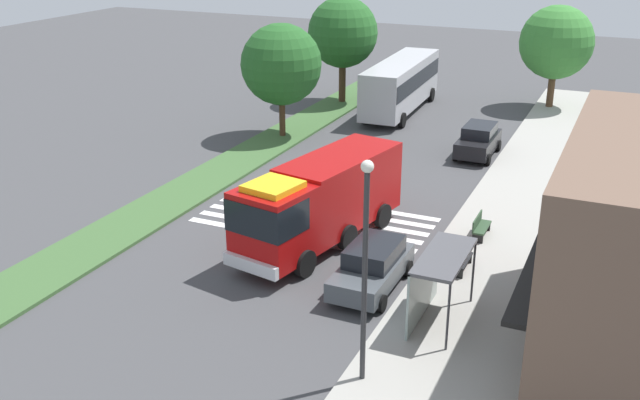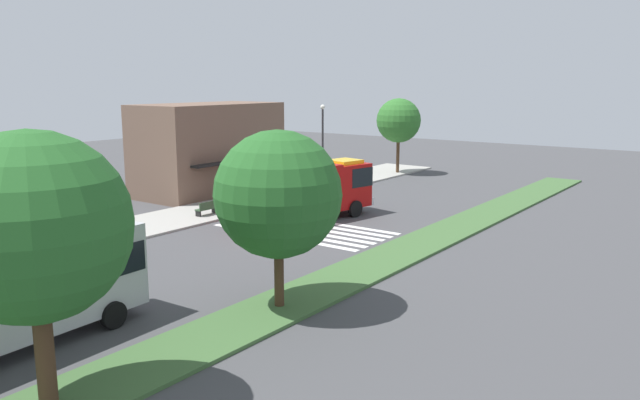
# 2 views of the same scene
# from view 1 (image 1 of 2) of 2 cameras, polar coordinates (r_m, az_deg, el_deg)

# --- Properties ---
(ground_plane) EXTENTS (120.00, 120.00, 0.00)m
(ground_plane) POSITION_cam_1_polar(r_m,az_deg,el_deg) (34.45, 0.45, -0.84)
(ground_plane) COLOR #424244
(sidewalk) EXTENTS (60.00, 5.23, 0.14)m
(sidewalk) POSITION_cam_1_polar(r_m,az_deg,el_deg) (32.26, 14.29, -3.02)
(sidewalk) COLOR #9E9B93
(sidewalk) RESTS_ON ground_plane
(median_strip) EXTENTS (60.00, 3.00, 0.14)m
(median_strip) POSITION_cam_1_polar(r_m,az_deg,el_deg) (37.74, -9.75, 1.00)
(median_strip) COLOR #3D6033
(median_strip) RESTS_ON ground_plane
(crosswalk) EXTENTS (4.95, 10.44, 0.01)m
(crosswalk) POSITION_cam_1_polar(r_m,az_deg,el_deg) (33.42, -0.38, -1.55)
(crosswalk) COLOR silver
(crosswalk) RESTS_ON ground_plane
(fire_truck) EXTENTS (9.52, 4.24, 3.64)m
(fire_truck) POSITION_cam_1_polar(r_m,az_deg,el_deg) (30.13, -0.22, -0.02)
(fire_truck) COLOR #A50C0C
(fire_truck) RESTS_ON ground_plane
(parked_car_west) EXTENTS (4.30, 2.06, 1.80)m
(parked_car_west) POSITION_cam_1_polar(r_m,az_deg,el_deg) (43.00, 12.21, 4.56)
(parked_car_west) COLOR black
(parked_car_west) RESTS_ON ground_plane
(parked_car_mid) EXTENTS (4.50, 2.12, 1.72)m
(parked_car_mid) POSITION_cam_1_polar(r_m,az_deg,el_deg) (27.29, 4.10, -5.13)
(parked_car_mid) COLOR #474C51
(parked_car_mid) RESTS_ON ground_plane
(transit_bus) EXTENTS (11.10, 3.16, 3.57)m
(transit_bus) POSITION_cam_1_polar(r_m,az_deg,el_deg) (51.64, 6.31, 9.10)
(transit_bus) COLOR #B2B2B7
(transit_bus) RESTS_ON ground_plane
(bus_stop_shelter) EXTENTS (3.50, 1.40, 2.46)m
(bus_stop_shelter) POSITION_cam_1_polar(r_m,az_deg,el_deg) (24.86, 8.83, -5.56)
(bus_stop_shelter) COLOR #4C4C51
(bus_stop_shelter) RESTS_ON sidewalk
(bench_near_shelter) EXTENTS (1.60, 0.50, 0.90)m
(bench_near_shelter) POSITION_cam_1_polar(r_m,az_deg,el_deg) (28.93, 10.85, -4.52)
(bench_near_shelter) COLOR black
(bench_near_shelter) RESTS_ON sidewalk
(bench_west_of_shelter) EXTENTS (1.60, 0.50, 0.90)m
(bench_west_of_shelter) POSITION_cam_1_polar(r_m,az_deg,el_deg) (32.02, 12.35, -2.00)
(bench_west_of_shelter) COLOR #2D472D
(bench_west_of_shelter) RESTS_ON sidewalk
(street_lamp) EXTENTS (0.36, 0.36, 6.84)m
(street_lamp) POSITION_cam_1_polar(r_m,az_deg,el_deg) (20.50, 3.52, -4.46)
(street_lamp) COLOR #2D2D30
(street_lamp) RESTS_ON sidewalk
(sidewalk_tree_far_west) EXTENTS (5.07, 5.07, 7.07)m
(sidewalk_tree_far_west) POSITION_cam_1_polar(r_m,az_deg,el_deg) (54.37, 17.90, 11.57)
(sidewalk_tree_far_west) COLOR #513823
(sidewalk_tree_far_west) RESTS_ON sidewalk
(median_tree_far_west) EXTENTS (4.98, 4.98, 7.47)m
(median_tree_far_west) POSITION_cam_1_polar(r_m,az_deg,el_deg) (53.35, 1.78, 12.87)
(median_tree_far_west) COLOR #47301E
(median_tree_far_west) RESTS_ON median_strip
(median_tree_west) EXTENTS (4.89, 4.89, 6.86)m
(median_tree_west) POSITION_cam_1_polar(r_m,az_deg,el_deg) (44.80, -3.03, 10.47)
(median_tree_west) COLOR #47301E
(median_tree_west) RESTS_ON median_strip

